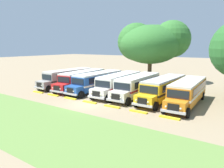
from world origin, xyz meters
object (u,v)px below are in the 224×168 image
parked_bus_slot_2 (98,81)px  parked_bus_slot_3 (119,83)px  parked_bus_slot_1 (82,79)px  parked_bus_slot_6 (188,91)px  parked_bus_slot_4 (138,85)px  broad_shade_tree (152,43)px  parked_bus_slot_0 (68,77)px  parked_bus_slot_5 (164,88)px

parked_bus_slot_2 → parked_bus_slot_3: bearing=96.8°
parked_bus_slot_1 → parked_bus_slot_6: size_ratio=1.01×
parked_bus_slot_4 → broad_shade_tree: (-3.59, 12.27, 5.83)m
parked_bus_slot_1 → broad_shade_tree: broad_shade_tree is taller
parked_bus_slot_0 → parked_bus_slot_2: 6.62m
parked_bus_slot_0 → parked_bus_slot_6: size_ratio=1.00×
parked_bus_slot_1 → broad_shade_tree: size_ratio=0.84×
parked_bus_slot_1 → parked_bus_slot_2: 3.16m
parked_bus_slot_2 → parked_bus_slot_3: (3.61, 0.40, 0.00)m
parked_bus_slot_5 → parked_bus_slot_6: same height
parked_bus_slot_3 → parked_bus_slot_1: bearing=-90.3°
parked_bus_slot_6 → parked_bus_slot_1: bearing=-92.2°
broad_shade_tree → parked_bus_slot_3: bearing=-87.2°
parked_bus_slot_3 → parked_bus_slot_4: (2.99, 0.08, 0.00)m
parked_bus_slot_2 → parked_bus_slot_5: (10.27, 0.50, 0.00)m
parked_bus_slot_0 → parked_bus_slot_2: (6.62, -0.23, 0.00)m
parked_bus_slot_4 → parked_bus_slot_5: 3.68m
parked_bus_slot_4 → broad_shade_tree: bearing=-165.4°
parked_bus_slot_3 → broad_shade_tree: broad_shade_tree is taller
parked_bus_slot_0 → parked_bus_slot_5: size_ratio=1.00×
parked_bus_slot_4 → parked_bus_slot_5: (3.68, 0.02, 0.00)m
parked_bus_slot_2 → parked_bus_slot_6: bearing=90.9°
parked_bus_slot_3 → parked_bus_slot_2: bearing=-87.2°
parked_bus_slot_1 → parked_bus_slot_0: bearing=-98.4°
parked_bus_slot_5 → parked_bus_slot_6: size_ratio=1.00×
parked_bus_slot_2 → broad_shade_tree: size_ratio=0.83×
parked_bus_slot_3 → parked_bus_slot_0: bearing=-92.6°
parked_bus_slot_3 → parked_bus_slot_6: size_ratio=1.00×
parked_bus_slot_5 → parked_bus_slot_6: 3.12m
parked_bus_slot_4 → broad_shade_tree: broad_shade_tree is taller
parked_bus_slot_1 → parked_bus_slot_5: 13.44m
parked_bus_slot_2 → parked_bus_slot_3: size_ratio=0.99×
parked_bus_slot_4 → parked_bus_slot_6: bearing=85.0°
parked_bus_slot_1 → parked_bus_slot_4: bearing=87.9°
parked_bus_slot_1 → parked_bus_slot_6: bearing=85.5°
parked_bus_slot_3 → parked_bus_slot_5: (6.66, 0.10, 0.00)m
parked_bus_slot_4 → parked_bus_slot_1: bearing=-89.0°
parked_bus_slot_5 → broad_shade_tree: (-7.27, 12.25, 5.83)m
parked_bus_slot_4 → parked_bus_slot_6: 6.78m
parked_bus_slot_6 → parked_bus_slot_5: bearing=-100.0°
parked_bus_slot_2 → parked_bus_slot_4: 6.61m
parked_bus_slot_6 → parked_bus_slot_0: bearing=-92.8°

